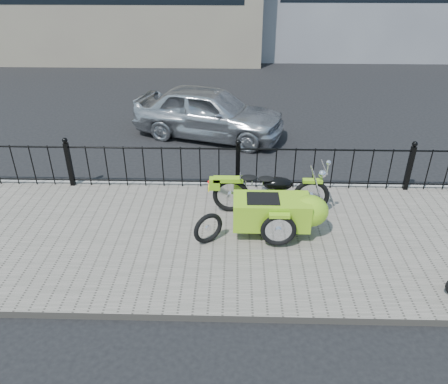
{
  "coord_description": "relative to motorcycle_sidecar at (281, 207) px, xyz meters",
  "views": [
    {
      "loc": [
        -0.07,
        -6.78,
        4.55
      ],
      "look_at": [
        -0.25,
        -0.1,
        0.78
      ],
      "focal_mm": 35.0,
      "sensor_mm": 36.0,
      "label": 1
    }
  ],
  "objects": [
    {
      "name": "motorcycle_sidecar",
      "position": [
        0.0,
        0.0,
        0.0
      ],
      "size": [
        2.28,
        1.48,
        0.98
      ],
      "color": "black",
      "rests_on": "sidewalk"
    },
    {
      "name": "ground",
      "position": [
        -0.75,
        0.28,
        -0.59
      ],
      "size": [
        120.0,
        120.0,
        0.0
      ],
      "primitive_type": "plane",
      "color": "black",
      "rests_on": "ground"
    },
    {
      "name": "iron_fence",
      "position": [
        -0.75,
        1.58,
        -0.01
      ],
      "size": [
        14.11,
        0.11,
        1.08
      ],
      "color": "black",
      "rests_on": "sidewalk"
    },
    {
      "name": "curb",
      "position": [
        -0.75,
        1.72,
        -0.53
      ],
      "size": [
        30.0,
        0.1,
        0.12
      ],
      "primitive_type": "cube",
      "color": "gray",
      "rests_on": "ground"
    },
    {
      "name": "sidewalk",
      "position": [
        -0.75,
        -0.22,
        -0.53
      ],
      "size": [
        30.0,
        3.8,
        0.12
      ],
      "primitive_type": "cube",
      "color": "slate",
      "rests_on": "ground"
    },
    {
      "name": "spare_tire",
      "position": [
        -1.25,
        -0.4,
        -0.19
      ],
      "size": [
        0.5,
        0.39,
        0.56
      ],
      "primitive_type": "torus",
      "rotation": [
        1.57,
        0.0,
        0.63
      ],
      "color": "black",
      "rests_on": "sidewalk"
    },
    {
      "name": "sedan_car",
      "position": [
        -1.52,
        4.67,
        0.09
      ],
      "size": [
        4.32,
        2.73,
        1.37
      ],
      "primitive_type": "imported",
      "rotation": [
        0.0,
        0.0,
        1.27
      ],
      "color": "#B2B5B9",
      "rests_on": "ground"
    }
  ]
}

